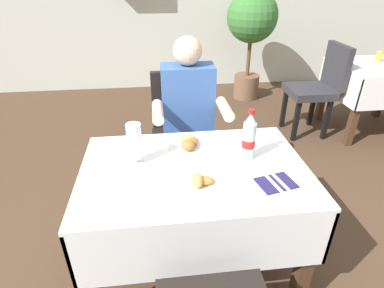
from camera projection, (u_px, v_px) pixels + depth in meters
name	position (u px, v px, depth m)	size (l,w,h in m)	color
main_dining_table	(194.00, 195.00, 1.68)	(1.15, 0.78, 0.75)	white
chair_far_diner_seat	(181.00, 131.00, 2.36)	(0.44, 0.50, 0.97)	black
seated_diner_far	(189.00, 118.00, 2.19)	(0.50, 0.46, 1.26)	#282D42
plate_near_camera	(200.00, 181.00, 1.46)	(0.25, 0.25, 0.07)	white
plate_far_diner	(189.00, 143.00, 1.75)	(0.23, 0.23, 0.07)	white
beer_glass_left	(135.00, 143.00, 1.57)	(0.08, 0.08, 0.22)	white
cola_bottle_primary	(249.00, 138.00, 1.60)	(0.07, 0.07, 0.28)	silver
napkin_cutlery_set	(276.00, 183.00, 1.47)	(0.19, 0.20, 0.01)	#231E4C
background_dining_table	(376.00, 83.00, 3.35)	(0.89, 0.77, 0.75)	white
background_chair_left	(318.00, 85.00, 3.28)	(0.50, 0.44, 0.97)	#2D2D33
background_table_tumbler	(379.00, 57.00, 3.33)	(0.06, 0.06, 0.11)	gold
potted_plant_corner	(251.00, 26.00, 4.02)	(0.65, 0.65, 1.41)	brown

